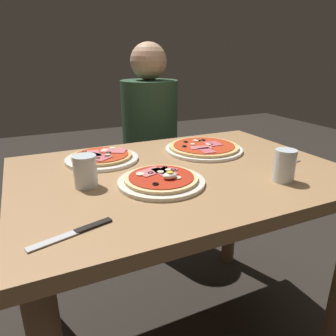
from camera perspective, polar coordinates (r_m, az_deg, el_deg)
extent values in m
plane|color=#28231E|center=(1.51, 1.72, -27.79)|extent=(8.00, 8.00, 0.00)
cube|color=#9E754C|center=(1.09, 2.11, -1.27)|extent=(1.10, 0.79, 0.04)
cylinder|color=brown|center=(1.46, -22.64, -13.49)|extent=(0.07, 0.07, 0.70)
cylinder|color=brown|center=(1.74, 11.34, -6.56)|extent=(0.07, 0.07, 0.70)
cylinder|color=silver|center=(0.96, -1.23, -2.53)|extent=(0.27, 0.27, 0.01)
cylinder|color=#E5C17F|center=(0.96, -1.23, -1.92)|extent=(0.23, 0.23, 0.01)
cylinder|color=#B72D19|center=(0.96, -1.23, -1.56)|extent=(0.20, 0.20, 0.00)
torus|color=black|center=(0.97, -0.39, -1.01)|extent=(0.02, 0.02, 0.00)
torus|color=black|center=(0.89, -2.27, -2.89)|extent=(0.02, 0.02, 0.00)
torus|color=black|center=(0.98, -3.18, -0.91)|extent=(0.02, 0.02, 0.00)
torus|color=black|center=(0.96, -0.17, -1.15)|extent=(0.02, 0.02, 0.00)
torus|color=black|center=(1.00, 0.95, -0.38)|extent=(0.02, 0.02, 0.00)
cube|color=#C65B66|center=(0.99, -0.66, -0.68)|extent=(0.06, 0.09, 0.00)
cube|color=#C65B66|center=(0.99, -0.28, -0.54)|extent=(0.08, 0.08, 0.00)
cube|color=#D16B70|center=(0.99, -3.18, -0.67)|extent=(0.10, 0.08, 0.00)
cylinder|color=beige|center=(0.94, 1.77, -1.79)|extent=(0.02, 0.02, 0.00)
cylinder|color=beige|center=(0.97, -5.07, -1.12)|extent=(0.03, 0.03, 0.00)
cylinder|color=beige|center=(0.98, -1.36, -0.73)|extent=(0.02, 0.02, 0.00)
cylinder|color=beige|center=(1.00, 0.02, -0.35)|extent=(0.02, 0.02, 0.00)
ellipsoid|color=white|center=(0.93, 0.34, -1.38)|extent=(0.04, 0.03, 0.02)
cylinder|color=yellow|center=(0.93, 0.34, -0.81)|extent=(0.02, 0.02, 0.00)
cylinder|color=white|center=(1.30, 6.48, 3.37)|extent=(0.31, 0.31, 0.01)
cylinder|color=#DBB26B|center=(1.30, 6.50, 3.84)|extent=(0.28, 0.28, 0.01)
cylinder|color=red|center=(1.29, 6.51, 4.11)|extent=(0.25, 0.25, 0.00)
torus|color=black|center=(1.35, 5.57, 5.02)|extent=(0.02, 0.02, 0.00)
torus|color=black|center=(1.26, 2.99, 3.94)|extent=(0.02, 0.02, 0.00)
torus|color=black|center=(1.33, 3.21, 4.76)|extent=(0.02, 0.02, 0.00)
torus|color=black|center=(1.30, 7.73, 4.26)|extent=(0.02, 0.02, 0.00)
torus|color=black|center=(1.36, 6.40, 5.06)|extent=(0.02, 0.02, 0.00)
cube|color=#D16B70|center=(1.25, 6.01, 3.70)|extent=(0.09, 0.06, 0.00)
cube|color=#C65B66|center=(1.21, 7.01, 3.17)|extent=(0.05, 0.07, 0.00)
cube|color=#C65B66|center=(1.31, 8.10, 4.36)|extent=(0.06, 0.07, 0.00)
cylinder|color=beige|center=(1.29, 7.34, 4.23)|extent=(0.02, 0.02, 0.00)
cylinder|color=beige|center=(1.29, 4.45, 4.30)|extent=(0.02, 0.02, 0.00)
cylinder|color=beige|center=(1.35, 5.07, 4.96)|extent=(0.03, 0.03, 0.00)
cylinder|color=white|center=(1.20, -11.84, 1.63)|extent=(0.27, 0.27, 0.01)
cylinder|color=tan|center=(1.19, -11.88, 2.13)|extent=(0.22, 0.22, 0.01)
cylinder|color=red|center=(1.19, -11.90, 2.42)|extent=(0.20, 0.20, 0.00)
torus|color=black|center=(1.20, -10.67, 2.76)|extent=(0.02, 0.02, 0.00)
torus|color=black|center=(1.15, -10.95, 2.10)|extent=(0.02, 0.02, 0.00)
torus|color=black|center=(1.22, -14.91, 2.80)|extent=(0.02, 0.02, 0.00)
torus|color=black|center=(1.14, -12.61, 1.72)|extent=(0.02, 0.02, 0.00)
cube|color=#C65B66|center=(1.16, -12.72, 1.96)|extent=(0.11, 0.12, 0.00)
cube|color=#D16B70|center=(1.22, -9.87, 3.12)|extent=(0.11, 0.10, 0.00)
cube|color=#D16B70|center=(1.20, -13.71, 2.53)|extent=(0.07, 0.09, 0.00)
cylinder|color=beige|center=(1.23, -11.44, 3.13)|extent=(0.03, 0.03, 0.00)
cylinder|color=beige|center=(1.25, -10.03, 3.56)|extent=(0.02, 0.02, 0.00)
cylinder|color=beige|center=(1.17, -10.81, 2.37)|extent=(0.02, 0.02, 0.00)
cylinder|color=silver|center=(0.96, -14.72, -0.57)|extent=(0.07, 0.07, 0.10)
cylinder|color=silver|center=(0.97, -14.54, -2.55)|extent=(0.06, 0.06, 0.03)
cylinder|color=silver|center=(1.03, 20.34, 0.42)|extent=(0.07, 0.07, 0.10)
cylinder|color=silver|center=(1.04, 20.12, -1.34)|extent=(0.06, 0.06, 0.03)
cube|color=silver|center=(1.17, 19.61, 0.22)|extent=(0.08, 0.03, 0.00)
cube|color=silver|center=(1.25, 22.30, 1.08)|extent=(0.04, 0.01, 0.00)
cube|color=silver|center=(1.25, 22.13, 1.13)|extent=(0.04, 0.01, 0.00)
cube|color=silver|center=(1.25, 21.95, 1.18)|extent=(0.04, 0.01, 0.00)
cube|color=silver|center=(1.25, 21.77, 1.24)|extent=(0.04, 0.01, 0.00)
cube|color=silver|center=(0.72, -20.14, -12.24)|extent=(0.11, 0.05, 0.00)
cube|color=black|center=(0.75, -13.35, -10.10)|extent=(0.09, 0.04, 0.01)
cylinder|color=black|center=(2.01, -3.03, -6.26)|extent=(0.29, 0.29, 0.46)
cylinder|color=#2D4C33|center=(1.85, -3.31, 7.51)|extent=(0.32, 0.32, 0.52)
sphere|color=tan|center=(1.80, -3.54, 18.74)|extent=(0.20, 0.20, 0.20)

